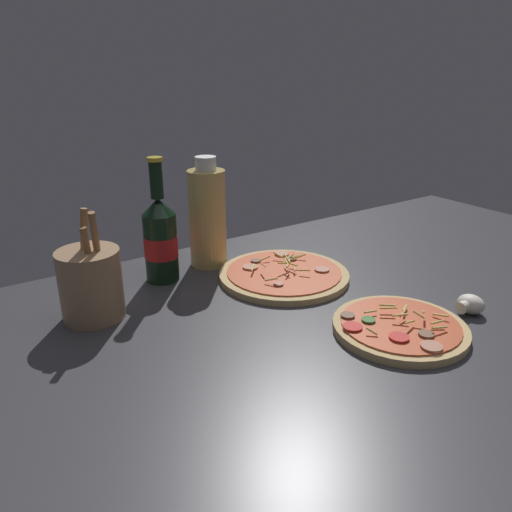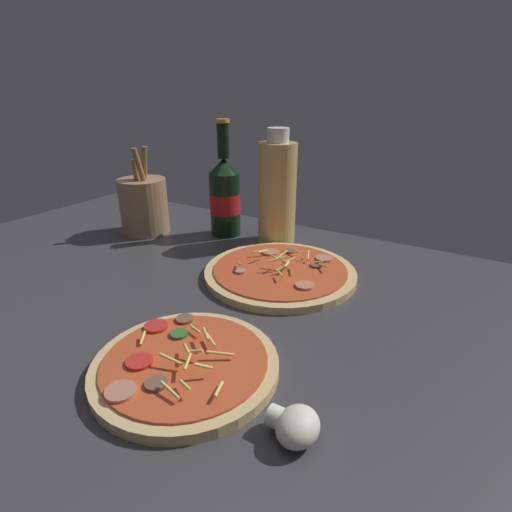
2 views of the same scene
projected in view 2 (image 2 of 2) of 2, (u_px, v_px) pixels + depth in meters
counter_slab at (258, 336)px, 57.60cm from camera, size 160.00×90.00×2.50cm
pizza_near at (185, 365)px, 48.27cm from camera, size 22.62×22.62×3.97cm
pizza_far at (280, 272)px, 72.60cm from camera, size 27.46×27.46×5.04cm
beer_bottle at (225, 196)px, 90.31cm from camera, size 6.94×6.94×25.72cm
oil_bottle at (277, 192)px, 85.42cm from camera, size 8.21×8.21×24.34cm
mushroom_left at (295, 425)px, 38.48cm from camera, size 5.20×4.95×3.47cm
utensil_crock at (144, 205)px, 92.72cm from camera, size 10.93×10.93×19.90cm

